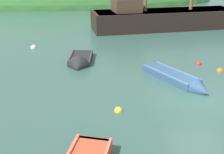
{
  "coord_description": "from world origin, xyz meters",
  "views": [
    {
      "loc": [
        -4.73,
        -9.9,
        5.3
      ],
      "look_at": [
        -3.74,
        2.18,
        0.22
      ],
      "focal_mm": 43.08,
      "sensor_mm": 36.0,
      "label": 1
    }
  ],
  "objects_px": {
    "buoy_yellow": "(118,111)",
    "buoy_white": "(34,48)",
    "rowboat_portside": "(80,62)",
    "buoy_orange": "(220,71)",
    "buoy_red": "(198,64)",
    "sailing_ship": "(163,21)",
    "rowboat_far": "(179,81)"
  },
  "relations": [
    {
      "from": "rowboat_far",
      "to": "buoy_white",
      "type": "height_order",
      "value": "rowboat_far"
    },
    {
      "from": "rowboat_far",
      "to": "buoy_white",
      "type": "bearing_deg",
      "value": -157.32
    },
    {
      "from": "buoy_yellow",
      "to": "buoy_white",
      "type": "height_order",
      "value": "buoy_white"
    },
    {
      "from": "rowboat_far",
      "to": "buoy_red",
      "type": "xyz_separation_m",
      "value": [
        1.95,
        2.48,
        -0.11
      ]
    },
    {
      "from": "rowboat_portside",
      "to": "buoy_yellow",
      "type": "relative_size",
      "value": 9.04
    },
    {
      "from": "sailing_ship",
      "to": "rowboat_portside",
      "type": "height_order",
      "value": "sailing_ship"
    },
    {
      "from": "buoy_orange",
      "to": "buoy_yellow",
      "type": "relative_size",
      "value": 1.05
    },
    {
      "from": "rowboat_portside",
      "to": "buoy_red",
      "type": "height_order",
      "value": "rowboat_portside"
    },
    {
      "from": "rowboat_portside",
      "to": "buoy_red",
      "type": "relative_size",
      "value": 9.16
    },
    {
      "from": "buoy_orange",
      "to": "buoy_red",
      "type": "distance_m",
      "value": 1.37
    },
    {
      "from": "sailing_ship",
      "to": "rowboat_portside",
      "type": "bearing_deg",
      "value": -136.83
    },
    {
      "from": "buoy_orange",
      "to": "buoy_red",
      "type": "bearing_deg",
      "value": 122.45
    },
    {
      "from": "buoy_orange",
      "to": "buoy_yellow",
      "type": "height_order",
      "value": "buoy_orange"
    },
    {
      "from": "rowboat_portside",
      "to": "buoy_orange",
      "type": "relative_size",
      "value": 8.64
    },
    {
      "from": "buoy_yellow",
      "to": "buoy_red",
      "type": "relative_size",
      "value": 1.01
    },
    {
      "from": "buoy_orange",
      "to": "buoy_red",
      "type": "height_order",
      "value": "buoy_orange"
    },
    {
      "from": "buoy_yellow",
      "to": "sailing_ship",
      "type": "bearing_deg",
      "value": 68.95
    },
    {
      "from": "rowboat_portside",
      "to": "buoy_red",
      "type": "bearing_deg",
      "value": 89.62
    },
    {
      "from": "buoy_orange",
      "to": "buoy_white",
      "type": "relative_size",
      "value": 0.85
    },
    {
      "from": "rowboat_far",
      "to": "buoy_orange",
      "type": "bearing_deg",
      "value": 87.98
    },
    {
      "from": "rowboat_portside",
      "to": "buoy_orange",
      "type": "xyz_separation_m",
      "value": [
        7.56,
        -1.83,
        -0.08
      ]
    },
    {
      "from": "buoy_white",
      "to": "buoy_orange",
      "type": "bearing_deg",
      "value": -26.1
    },
    {
      "from": "sailing_ship",
      "to": "buoy_white",
      "type": "relative_size",
      "value": 37.85
    },
    {
      "from": "rowboat_far",
      "to": "buoy_orange",
      "type": "xyz_separation_m",
      "value": [
        2.68,
        1.32,
        -0.11
      ]
    },
    {
      "from": "buoy_orange",
      "to": "rowboat_far",
      "type": "bearing_deg",
      "value": -153.79
    },
    {
      "from": "buoy_yellow",
      "to": "buoy_white",
      "type": "bearing_deg",
      "value": 118.47
    },
    {
      "from": "buoy_white",
      "to": "sailing_ship",
      "type": "bearing_deg",
      "value": 26.92
    },
    {
      "from": "rowboat_portside",
      "to": "buoy_white",
      "type": "bearing_deg",
      "value": -131.46
    },
    {
      "from": "buoy_white",
      "to": "buoy_red",
      "type": "xyz_separation_m",
      "value": [
        10.11,
        -4.16,
        0.0
      ]
    },
    {
      "from": "sailing_ship",
      "to": "buoy_yellow",
      "type": "relative_size",
      "value": 46.75
    },
    {
      "from": "sailing_ship",
      "to": "rowboat_far",
      "type": "xyz_separation_m",
      "value": [
        -2.34,
        -11.96,
        -0.51
      ]
    },
    {
      "from": "buoy_yellow",
      "to": "buoy_white",
      "type": "distance_m",
      "value": 10.37
    }
  ]
}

